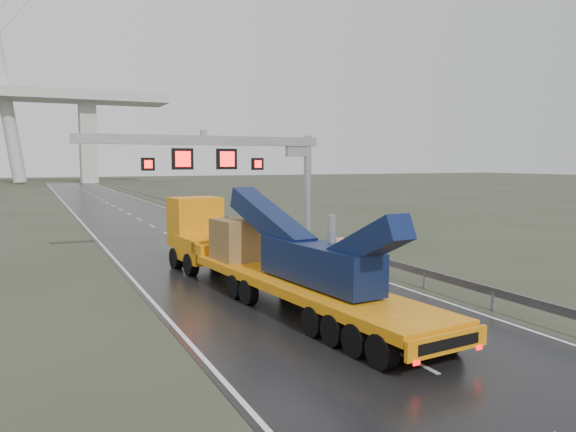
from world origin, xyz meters
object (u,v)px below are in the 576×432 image
striped_barrier (339,247)px  heavy_haul_truck (254,251)px  exit_sign_pair (382,231)px  sign_gantry (237,161)px

striped_barrier → heavy_haul_truck: bearing=-144.0°
exit_sign_pair → sign_gantry: bearing=132.0°
heavy_haul_truck → sign_gantry: bearing=68.0°
sign_gantry → heavy_haul_truck: (-3.00, -10.30, -3.89)m
exit_sign_pair → striped_barrier: 2.72m
heavy_haul_truck → striped_barrier: bearing=33.1°
heavy_haul_truck → striped_barrier: 10.31m
heavy_haul_truck → striped_barrier: (7.97, 6.42, -1.20)m
sign_gantry → striped_barrier: bearing=-37.9°
sign_gantry → striped_barrier: size_ratio=14.27×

